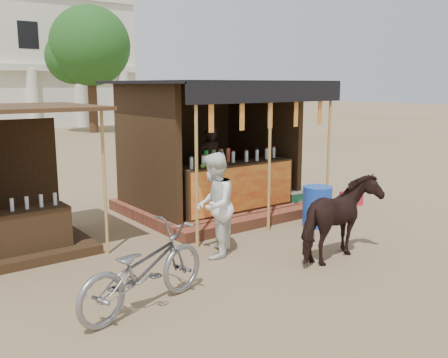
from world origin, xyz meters
TOP-DOWN VIEW (x-y plane):
  - ground at (0.00, 0.00)m, footprint 120.00×120.00m
  - main_stall at (1.00, 3.36)m, footprint 3.60×3.61m
  - secondary_stall at (-3.17, 3.24)m, footprint 2.40×2.40m
  - cow at (0.84, -0.29)m, footprint 1.66×0.97m
  - motorbike at (-2.42, -0.01)m, footprint 2.06×1.13m
  - bystander at (-0.62, 1.04)m, footprint 1.02×1.01m
  - blue_barrel at (1.98, 1.24)m, footprint 0.73×0.73m
  - red_crate at (3.94, 2.00)m, footprint 0.45×0.48m
  - cooler at (2.60, 2.43)m, footprint 0.66×0.47m
  - tree at (5.81, 22.14)m, footprint 4.50×4.40m

SIDE VIEW (x-z plane):
  - ground at x=0.00m, z-range 0.00..0.00m
  - red_crate at x=3.94m, z-range 0.00..0.27m
  - cooler at x=2.60m, z-range 0.00..0.46m
  - blue_barrel at x=1.98m, z-range 0.00..0.78m
  - motorbike at x=-2.42m, z-range 0.00..1.02m
  - cow at x=0.84m, z-range 0.00..1.31m
  - bystander at x=-0.62m, z-range 0.00..1.67m
  - secondary_stall at x=-3.17m, z-range -0.34..2.04m
  - main_stall at x=1.00m, z-range -0.37..2.41m
  - tree at x=5.81m, z-range 1.13..8.13m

